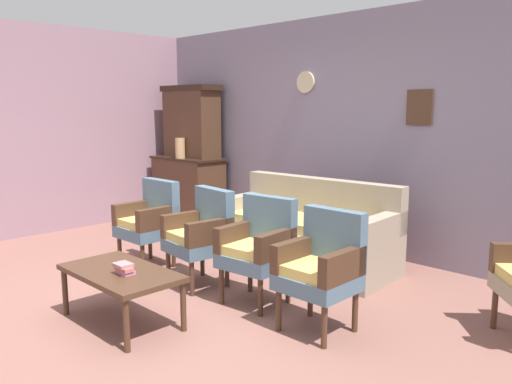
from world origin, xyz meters
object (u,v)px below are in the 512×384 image
Objects in this scene: vase_on_cabinet at (180,148)px; floral_couch at (306,235)px; book_stack_on_table at (124,268)px; armchair_near_cabinet at (201,232)px; armchair_row_middle at (259,245)px; side_cabinet at (188,189)px; coffee_table at (121,276)px; armchair_by_doorway at (322,265)px; armchair_near_couch_end at (149,219)px.

vase_on_cabinet reaches higher than floral_couch.
floral_couch is 12.42× the size of book_stack_on_table.
armchair_near_cabinet is 0.70m from armchair_row_middle.
side_cabinet is at bearing 152.10° from armchair_row_middle.
coffee_table is (-0.07, -2.14, 0.05)m from floral_couch.
side_cabinet is 7.31× the size of book_stack_on_table.
side_cabinet is at bearing 155.96° from armchair_by_doorway.
armchair_near_couch_end is 5.69× the size of book_stack_on_table.
vase_on_cabinet is 0.15× the size of floral_couch.
vase_on_cabinet is 2.18m from armchair_near_couch_end.
side_cabinet reaches higher than armchair_by_doorway.
coffee_table is at bearing -44.45° from vase_on_cabinet.
side_cabinet is at bearing 134.24° from coffee_table.
vase_on_cabinet reaches higher than armchair_row_middle.
book_stack_on_table is at bearing -40.55° from armchair_near_couch_end.
floral_couch is (2.66, -0.52, -0.14)m from side_cabinet.
armchair_row_middle is (1.52, 0.07, 0.00)m from armchair_near_couch_end.
floral_couch is at bearing 90.84° from book_stack_on_table.
armchair_row_middle is 0.90× the size of coffee_table.
book_stack_on_table is at bearing -89.16° from floral_couch.
armchair_by_doorway is (0.72, -0.07, 0.00)m from armchair_row_middle.
vase_on_cabinet reaches higher than armchair_near_couch_end.
armchair_near_cabinet is 1.09m from book_stack_on_table.
floral_couch is at bearing -7.66° from vase_on_cabinet.
floral_couch is 2.17m from book_stack_on_table.
armchair_by_doorway is at bearing 40.28° from coffee_table.
coffee_table is at bearing -45.76° from side_cabinet.
coffee_table is (1.08, -0.98, -0.12)m from armchair_near_couch_end.
armchair_row_middle is 1.14m from book_stack_on_table.
coffee_table is at bearing -75.72° from armchair_near_cabinet.
floral_couch and armchair_near_couch_end have the same top height.
vase_on_cabinet is at bearing 172.34° from floral_couch.
armchair_row_middle is at bearing 174.47° from armchair_by_doorway.
armchair_near_cabinet is at bearing -35.42° from side_cabinet.
armchair_near_cabinet is at bearing -105.81° from floral_couch.
vase_on_cabinet is at bearing 135.55° from coffee_table.
armchair_by_doorway is at bearing -24.04° from side_cabinet.
vase_on_cabinet is 0.32× the size of armchair_near_couch_end.
coffee_table is (-1.16, -0.99, -0.12)m from armchair_by_doorway.
side_cabinet is at bearing 131.98° from armchair_near_couch_end.
armchair_row_middle and armchair_by_doorway have the same top height.
armchair_near_cabinet reaches higher than coffee_table.
armchair_near_cabinet is 5.69× the size of book_stack_on_table.
side_cabinet is 1.28× the size of armchair_row_middle.
armchair_row_middle is at bearing -25.71° from vase_on_cabinet.
side_cabinet is 2.72m from floral_couch.
armchair_by_doorway is at bearing -22.11° from vase_on_cabinet.
vase_on_cabinet is 3.63m from coffee_table.
vase_on_cabinet is 1.83× the size of book_stack_on_table.
armchair_near_couch_end is at bearing -48.02° from side_cabinet.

